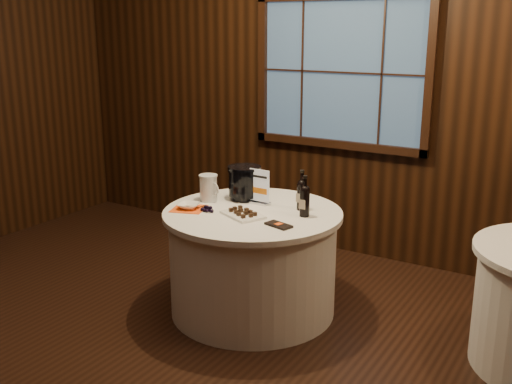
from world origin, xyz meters
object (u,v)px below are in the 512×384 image
Objects in this scene: ice_bucket at (244,182)px; chocolate_box at (279,225)px; port_bottle_right at (305,199)px; chocolate_plate at (243,214)px; port_bottle_left at (302,193)px; cracker_bowl at (189,206)px; grape_bunch at (208,209)px; sign_stand at (260,192)px; glass_pitcher at (209,188)px; main_table at (253,261)px.

ice_bucket is 0.68m from chocolate_box.
port_bottle_right is 0.59m from ice_bucket.
ice_bucket is 0.72× the size of chocolate_plate.
port_bottle_left reaches higher than chocolate_box.
cracker_bowl is (-0.74, -0.00, 0.02)m from chocolate_box.
chocolate_plate is at bearing 8.19° from grape_bunch.
sign_stand reaches higher than cracker_bowl.
port_bottle_right is at bearing 19.94° from cracker_bowl.
glass_pitcher is (-0.15, 0.22, 0.08)m from grape_bunch.
chocolate_plate is (0.21, -0.35, -0.12)m from ice_bucket.
chocolate_box is (0.37, -0.37, -0.09)m from sign_stand.
ice_bucket is at bearing -175.01° from port_bottle_left.
glass_pitcher is at bearing 124.65° from grape_bunch.
grape_bunch is at bearing -98.37° from ice_bucket.
sign_stand is 0.32m from chocolate_plate.
port_bottle_left is 0.72m from glass_pitcher.
port_bottle_right is at bearing 12.95° from main_table.
sign_stand is at bearing 104.73° from main_table.
chocolate_box is (-0.05, -0.28, -0.12)m from port_bottle_right.
chocolate_box is 0.78m from glass_pitcher.
ice_bucket is (-0.21, 0.21, 0.52)m from main_table.
cracker_bowl reaches higher than grape_bunch.
chocolate_box is at bearing 0.26° from cracker_bowl.
glass_pitcher is at bearing 156.91° from chocolate_plate.
main_table is 0.42m from chocolate_plate.
chocolate_plate is (-0.36, -0.22, -0.11)m from port_bottle_right.
chocolate_plate is 2.31× the size of cracker_bowl.
cracker_bowl is (-0.79, -0.28, -0.10)m from port_bottle_right.
main_table is 6.36× the size of glass_pitcher.
cracker_bowl is at bearing -171.46° from chocolate_plate.
grape_bunch is at bearing -139.27° from port_bottle_left.
cracker_bowl is (-0.42, -0.20, 0.41)m from main_table.
grape_bunch is (-0.06, -0.39, -0.12)m from ice_bucket.
port_bottle_right reaches higher than ice_bucket.
chocolate_plate reaches higher than cracker_bowl.
main_table is 0.62m from port_bottle_left.
cracker_bowl reaches higher than chocolate_box.
glass_pitcher is at bearing 174.16° from main_table.
sign_stand is at bearing 58.04° from grape_bunch.
sign_stand is at bearing -168.40° from port_bottle_left.
chocolate_box is 1.05× the size of grape_bunch.
cracker_bowl is at bearing -144.06° from port_bottle_left.
glass_pitcher is (-0.42, 0.18, 0.08)m from chocolate_plate.
port_bottle_left reaches higher than main_table.
chocolate_box is (0.32, -0.06, -0.01)m from chocolate_plate.
main_table is at bearing 25.65° from cracker_bowl.
glass_pitcher reaches higher than main_table.
sign_stand is 0.39m from glass_pitcher.
grape_bunch is (-0.63, -0.26, -0.11)m from port_bottle_right.
chocolate_box is 1.18× the size of cracker_bowl.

